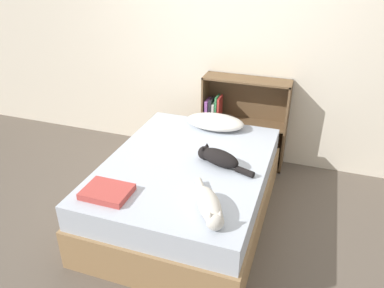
{
  "coord_description": "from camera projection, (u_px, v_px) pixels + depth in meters",
  "views": [
    {
      "loc": [
        0.94,
        -2.56,
        2.2
      ],
      "look_at": [
        0.0,
        0.14,
        0.67
      ],
      "focal_mm": 35.0,
      "sensor_mm": 36.0,
      "label": 1
    }
  ],
  "objects": [
    {
      "name": "cat_dark",
      "position": [
        218.0,
        157.0,
        3.11
      ],
      "size": [
        0.52,
        0.26,
        0.14
      ],
      "rotation": [
        0.0,
        0.0,
        2.81
      ],
      "color": "black",
      "rests_on": "bed"
    },
    {
      "name": "ground_plane",
      "position": [
        187.0,
        215.0,
        3.44
      ],
      "size": [
        8.0,
        8.0,
        0.0
      ],
      "primitive_type": "plane",
      "color": "brown"
    },
    {
      "name": "bed",
      "position": [
        187.0,
        190.0,
        3.31
      ],
      "size": [
        1.37,
        1.83,
        0.57
      ],
      "color": "#99754C",
      "rests_on": "ground_plane"
    },
    {
      "name": "wall_back",
      "position": [
        228.0,
        47.0,
        3.92
      ],
      "size": [
        8.0,
        0.06,
        2.5
      ],
      "color": "silver",
      "rests_on": "ground_plane"
    },
    {
      "name": "cat_light",
      "position": [
        210.0,
        206.0,
        2.53
      ],
      "size": [
        0.37,
        0.54,
        0.14
      ],
      "rotation": [
        0.0,
        0.0,
        5.24
      ],
      "color": "beige",
      "rests_on": "bed"
    },
    {
      "name": "blanket_fold",
      "position": [
        107.0,
        192.0,
        2.75
      ],
      "size": [
        0.34,
        0.26,
        0.05
      ],
      "color": "#B2423D",
      "rests_on": "bed"
    },
    {
      "name": "bookshelf",
      "position": [
        242.0,
        119.0,
        4.1
      ],
      "size": [
        0.91,
        0.26,
        0.98
      ],
      "color": "brown",
      "rests_on": "ground_plane"
    },
    {
      "name": "pillow",
      "position": [
        215.0,
        122.0,
        3.73
      ],
      "size": [
        0.58,
        0.34,
        0.13
      ],
      "color": "white",
      "rests_on": "bed"
    }
  ]
}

